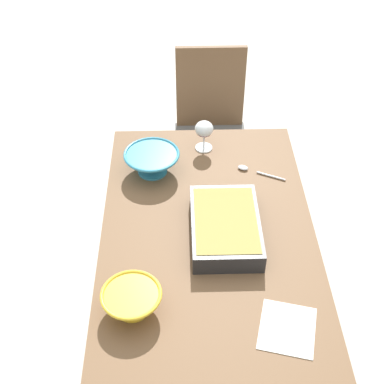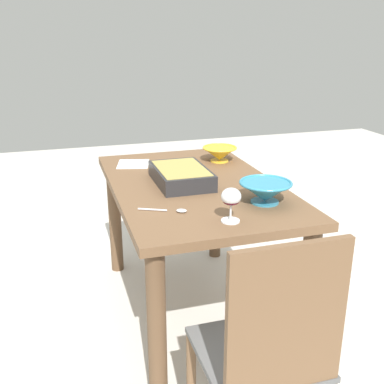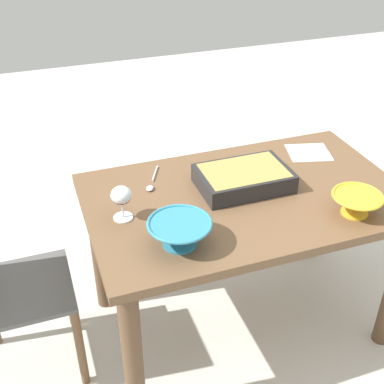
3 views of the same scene
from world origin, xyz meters
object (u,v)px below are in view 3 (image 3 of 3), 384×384
Objects in this scene: wine_glass at (121,197)px; mixing_bowl at (180,232)px; small_bowl at (356,203)px; serving_spoon at (151,184)px; dining_table at (244,219)px; chair at (0,284)px; casserole_dish at (244,177)px; napkin at (309,153)px.

wine_glass reaches higher than mixing_bowl.
small_bowl is 1.00× the size of serving_spoon.
dining_table is at bearing 150.11° from serving_spoon.
chair reaches higher than casserole_dish.
serving_spoon is (-0.17, -0.19, -0.09)m from wine_glass.
napkin is at bearing -166.68° from wine_glass.
chair reaches higher than serving_spoon.
napkin is at bearing -151.89° from dining_table.
chair is 4.81× the size of napkin.
wine_glass is 0.37× the size of casserole_dish.
chair is (1.01, -0.07, -0.12)m from dining_table.
mixing_bowl is 0.90m from napkin.
casserole_dish is at bearing 159.09° from serving_spoon.
dining_table is 6.64× the size of serving_spoon.
serving_spoon is (0.36, -0.14, -0.04)m from casserole_dish.
mixing_bowl is at bearing 156.43° from chair.
small_bowl is (-0.34, 0.26, 0.17)m from dining_table.
casserole_dish is at bearing 22.02° from napkin.
wine_glass is at bearing -55.17° from mixing_bowl.
mixing_bowl is at bearing 36.80° from casserole_dish.
wine_glass is 0.27m from mixing_bowl.
small_bowl is at bearing 166.30° from chair.
mixing_bowl is at bearing -3.66° from small_bowl.
small_bowl reaches higher than casserole_dish.
wine_glass is 0.97m from napkin.
dining_table is 0.42m from serving_spoon.
napkin is (-1.44, -0.16, 0.24)m from chair.
wine_glass is 0.60× the size of mixing_bowl.
casserole_dish reaches higher than serving_spoon.
casserole_dish reaches higher than napkin.
mixing_bowl is 1.22× the size of napkin.
serving_spoon is at bearing -168.84° from chair.
small_bowl is at bearing 162.61° from wine_glass.
mixing_bowl is at bearing 31.25° from dining_table.
serving_spoon is at bearing 2.16° from napkin.
casserole_dish is 0.45m from napkin.
mixing_bowl reaches higher than serving_spoon.
napkin is (-0.78, -0.45, -0.05)m from mixing_bowl.
chair is at bearing -0.38° from casserole_dish.
mixing_bowl is at bearing 124.83° from wine_glass.
chair is 3.96× the size of mixing_bowl.
dining_table is 3.45× the size of casserole_dish.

